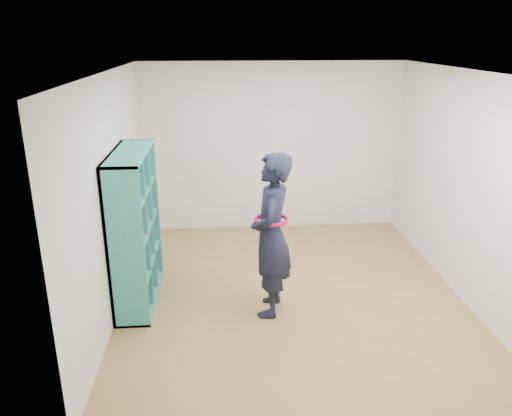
{
  "coord_description": "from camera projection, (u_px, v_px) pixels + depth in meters",
  "views": [
    {
      "loc": [
        -0.82,
        -5.32,
        2.97
      ],
      "look_at": [
        -0.4,
        0.3,
        1.0
      ],
      "focal_mm": 35.0,
      "sensor_mm": 36.0,
      "label": 1
    }
  ],
  "objects": [
    {
      "name": "floor",
      "position": [
        291.0,
        293.0,
        6.05
      ],
      "size": [
        4.5,
        4.5,
        0.0
      ],
      "primitive_type": "plane",
      "color": "olive",
      "rests_on": "ground"
    },
    {
      "name": "ceiling",
      "position": [
        296.0,
        72.0,
        5.19
      ],
      "size": [
        4.5,
        4.5,
        0.0
      ],
      "primitive_type": "plane",
      "color": "white",
      "rests_on": "wall_back"
    },
    {
      "name": "wall_left",
      "position": [
        113.0,
        195.0,
        5.48
      ],
      "size": [
        0.02,
        4.5,
        2.6
      ],
      "primitive_type": "cube",
      "color": "silver",
      "rests_on": "floor"
    },
    {
      "name": "wall_right",
      "position": [
        465.0,
        187.0,
        5.76
      ],
      "size": [
        0.02,
        4.5,
        2.6
      ],
      "primitive_type": "cube",
      "color": "silver",
      "rests_on": "floor"
    },
    {
      "name": "wall_back",
      "position": [
        272.0,
        148.0,
        7.74
      ],
      "size": [
        4.0,
        0.02,
        2.6
      ],
      "primitive_type": "cube",
      "color": "silver",
      "rests_on": "floor"
    },
    {
      "name": "wall_front",
      "position": [
        340.0,
        285.0,
        3.5
      ],
      "size": [
        4.0,
        0.02,
        2.6
      ],
      "primitive_type": "cube",
      "color": "silver",
      "rests_on": "floor"
    },
    {
      "name": "bookshelf",
      "position": [
        133.0,
        231.0,
        5.66
      ],
      "size": [
        0.39,
        1.33,
        1.77
      ],
      "color": "#287F72",
      "rests_on": "floor"
    },
    {
      "name": "person",
      "position": [
        271.0,
        236.0,
        5.37
      ],
      "size": [
        0.56,
        0.74,
        1.83
      ],
      "rotation": [
        0.0,
        0.0,
        -1.77
      ],
      "color": "black",
      "rests_on": "floor"
    },
    {
      "name": "smartphone",
      "position": [
        260.0,
        222.0,
        5.43
      ],
      "size": [
        0.03,
        0.09,
        0.12
      ],
      "rotation": [
        0.26,
        0.0,
        -0.2
      ],
      "color": "silver",
      "rests_on": "person"
    }
  ]
}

